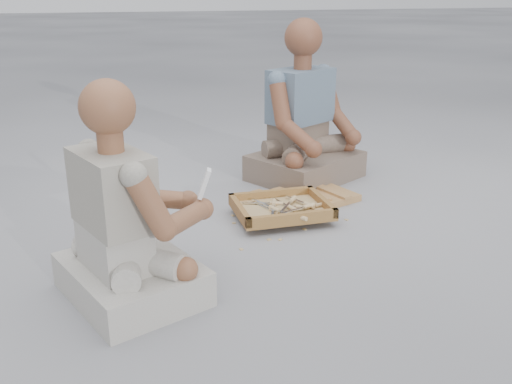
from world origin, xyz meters
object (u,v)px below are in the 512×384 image
object	(u,v)px
tool_tray	(281,208)
companion	(305,128)
carved_panel	(302,199)
craftsman	(126,228)

from	to	relation	value
tool_tray	companion	world-z (taller)	companion
carved_panel	craftsman	distance (m)	1.32
tool_tray	companion	bearing A→B (deg)	58.60
craftsman	tool_tray	bearing A→B (deg)	104.14
carved_panel	tool_tray	world-z (taller)	tool_tray
carved_panel	tool_tray	distance (m)	0.29
carved_panel	companion	world-z (taller)	companion
carved_panel	craftsman	size ratio (longest dim) A/B	0.67
carved_panel	tool_tray	size ratio (longest dim) A/B	1.15
craftsman	companion	distance (m)	1.69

